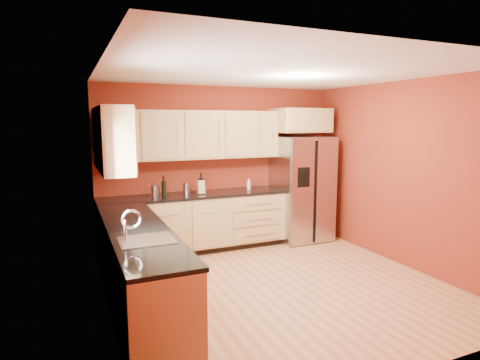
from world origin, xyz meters
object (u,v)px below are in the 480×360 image
(refrigerator, at_px, (301,188))
(canister_left, at_px, (155,191))
(knife_block, at_px, (201,187))
(wine_bottle_a, at_px, (201,183))
(soap_dispenser, at_px, (249,184))

(refrigerator, bearing_deg, canister_left, 178.46)
(canister_left, distance_m, knife_block, 0.71)
(refrigerator, distance_m, wine_bottle_a, 1.79)
(canister_left, distance_m, soap_dispenser, 1.56)
(soap_dispenser, bearing_deg, knife_block, -174.25)
(knife_block, height_order, soap_dispenser, knife_block)
(soap_dispenser, bearing_deg, refrigerator, -6.68)
(canister_left, height_order, knife_block, knife_block)
(soap_dispenser, bearing_deg, canister_left, -178.38)
(refrigerator, bearing_deg, knife_block, 179.18)
(canister_left, relative_size, knife_block, 0.84)
(refrigerator, relative_size, knife_block, 8.52)
(canister_left, xyz_separation_m, soap_dispenser, (1.56, 0.04, 0.00))
(canister_left, bearing_deg, soap_dispenser, 1.62)
(refrigerator, xyz_separation_m, knife_block, (-1.80, 0.03, 0.13))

